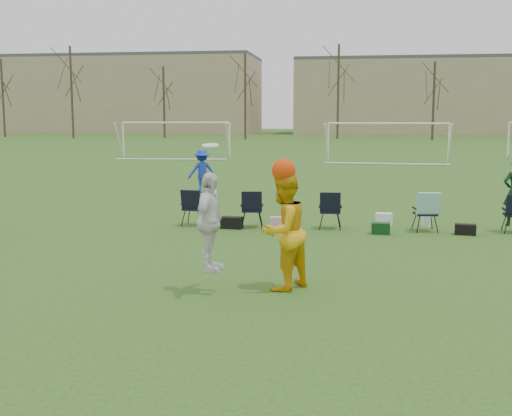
% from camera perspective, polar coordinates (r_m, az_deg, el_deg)
% --- Properties ---
extents(ground, '(260.00, 260.00, 0.00)m').
position_cam_1_polar(ground, '(9.14, -3.83, -10.25)').
color(ground, '#285019').
rests_on(ground, ground).
extents(fielder_blue, '(1.22, 1.03, 1.63)m').
position_cam_1_polar(fielder_blue, '(24.18, -4.83, 3.29)').
color(fielder_blue, '#1834B4').
rests_on(fielder_blue, ground).
extents(center_contest, '(1.99, 1.52, 2.45)m').
position_cam_1_polar(center_contest, '(10.58, 0.54, -1.68)').
color(center_contest, white).
rests_on(center_contest, ground).
extents(sideline_setup, '(8.82, 1.84, 1.85)m').
position_cam_1_polar(sideline_setup, '(16.59, 10.28, -0.03)').
color(sideline_setup, '#0E341C').
rests_on(sideline_setup, ground).
extents(goal_left, '(7.39, 0.76, 2.46)m').
position_cam_1_polar(goal_left, '(44.10, -7.13, 6.92)').
color(goal_left, white).
rests_on(goal_left, ground).
extents(goal_mid, '(7.40, 0.63, 2.46)m').
position_cam_1_polar(goal_mid, '(40.53, 11.63, 6.71)').
color(goal_mid, white).
rests_on(goal_mid, ground).
extents(tree_line, '(110.28, 3.28, 11.40)m').
position_cam_1_polar(tree_line, '(78.35, 7.46, 9.79)').
color(tree_line, '#382B21').
rests_on(tree_line, ground).
extents(building_row, '(126.00, 16.00, 13.00)m').
position_cam_1_polar(building_row, '(104.62, 11.37, 9.79)').
color(building_row, tan).
rests_on(building_row, ground).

